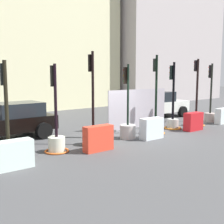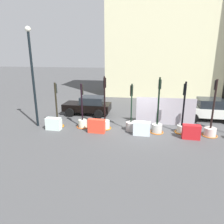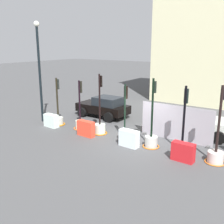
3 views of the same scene
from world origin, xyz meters
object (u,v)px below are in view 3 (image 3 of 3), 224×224
traffic_light_6 (216,152)px  construction_barrier_0 (51,121)px  traffic_light_1 (80,120)px  street_lamp_post (39,65)px  construction_barrier_2 (129,138)px  construction_barrier_1 (86,129)px  traffic_light_2 (100,125)px  construction_barrier_3 (183,152)px  traffic_light_0 (58,117)px  car_black_sedan (104,107)px  traffic_light_3 (125,131)px  traffic_light_4 (151,137)px  traffic_light_5 (182,141)px

traffic_light_6 → construction_barrier_0: bearing=-176.8°
traffic_light_1 → construction_barrier_0: bearing=-156.4°
traffic_light_1 → street_lamp_post: bearing=-175.7°
traffic_light_1 → construction_barrier_2: size_ratio=2.87×
traffic_light_1 → construction_barrier_1: bearing=-35.5°
traffic_light_6 → traffic_light_2: bearing=178.3°
construction_barrier_1 → construction_barrier_3: 5.90m
construction_barrier_3 → traffic_light_0: bearing=175.4°
street_lamp_post → car_black_sedan: bearing=49.8°
construction_barrier_0 → construction_barrier_2: 5.94m
construction_barrier_0 → street_lamp_post: 3.84m
traffic_light_2 → traffic_light_3: traffic_light_2 is taller
traffic_light_0 → traffic_light_2: bearing=2.9°
traffic_light_4 → traffic_light_5: bearing=8.4°
traffic_light_0 → traffic_light_1: bearing=6.4°
traffic_light_2 → traffic_light_4: bearing=-2.6°
traffic_light_3 → traffic_light_4: 1.71m
traffic_light_2 → traffic_light_6: traffic_light_2 is taller
traffic_light_3 → construction_barrier_1: size_ratio=2.81×
traffic_light_4 → street_lamp_post: 9.03m
traffic_light_2 → street_lamp_post: size_ratio=0.54×
traffic_light_1 → traffic_light_4: 5.11m
traffic_light_0 → traffic_light_3: 5.17m
street_lamp_post → construction_barrier_3: bearing=-3.7°
construction_barrier_0 → construction_barrier_3: bearing=-0.8°
traffic_light_2 → traffic_light_0: bearing=-177.1°
traffic_light_1 → car_black_sedan: traffic_light_1 is taller
traffic_light_2 → street_lamp_post: 5.93m
traffic_light_4 → construction_barrier_1: size_ratio=3.21×
street_lamp_post → construction_barrier_0: bearing=-20.4°
traffic_light_5 → car_black_sedan: (-7.13, 3.07, 0.17)m
traffic_light_2 → construction_barrier_0: 3.50m
traffic_light_6 → street_lamp_post: 12.14m
traffic_light_3 → street_lamp_post: bearing=-178.6°
traffic_light_4 → traffic_light_1: bearing=177.9°
traffic_light_6 → construction_barrier_3: traffic_light_6 is taller
traffic_light_0 → traffic_light_6: size_ratio=0.88×
construction_barrier_1 → traffic_light_4: bearing=9.8°
traffic_light_5 → construction_barrier_2: (-2.57, -0.86, -0.17)m
construction_barrier_3 → traffic_light_6: bearing=28.0°
traffic_light_3 → street_lamp_post: 7.48m
traffic_light_2 → traffic_light_1: bearing=179.0°
traffic_light_5 → traffic_light_3: bearing=-177.6°
construction_barrier_0 → construction_barrier_3: (8.91, -0.12, 0.03)m
traffic_light_3 → traffic_light_4: traffic_light_4 is taller
construction_barrier_0 → construction_barrier_2: construction_barrier_2 is taller
car_black_sedan → street_lamp_post: (-2.85, -3.36, 3.14)m
traffic_light_5 → car_black_sedan: size_ratio=0.86×
traffic_light_1 → traffic_light_6: (8.38, -0.23, -0.01)m
construction_barrier_3 → construction_barrier_0: bearing=179.2°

